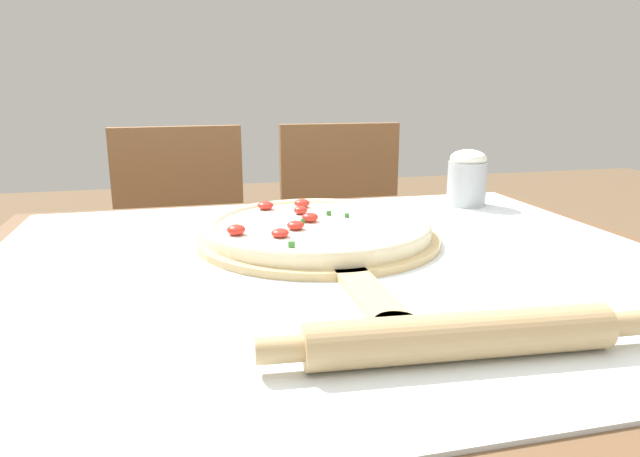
{
  "coord_description": "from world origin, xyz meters",
  "views": [
    {
      "loc": [
        -0.22,
        -0.78,
        1.01
      ],
      "look_at": [
        -0.0,
        0.09,
        0.78
      ],
      "focal_mm": 32.0,
      "sensor_mm": 36.0,
      "label": 1
    }
  ],
  "objects_px": {
    "chair_left": "(184,258)",
    "pizza_peel": "(318,241)",
    "chair_right": "(346,246)",
    "rolling_pin": "(460,336)",
    "flour_cup": "(467,177)",
    "pizza": "(315,227)"
  },
  "relations": [
    {
      "from": "chair_left",
      "to": "chair_right",
      "type": "bearing_deg",
      "value": -2.57
    },
    {
      "from": "chair_right",
      "to": "pizza",
      "type": "bearing_deg",
      "value": -108.69
    },
    {
      "from": "pizza_peel",
      "to": "chair_right",
      "type": "height_order",
      "value": "chair_right"
    },
    {
      "from": "chair_left",
      "to": "chair_right",
      "type": "height_order",
      "value": "same"
    },
    {
      "from": "rolling_pin",
      "to": "chair_left",
      "type": "relative_size",
      "value": 0.45
    },
    {
      "from": "rolling_pin",
      "to": "chair_right",
      "type": "xyz_separation_m",
      "value": [
        0.23,
        1.18,
        -0.26
      ]
    },
    {
      "from": "chair_left",
      "to": "pizza_peel",
      "type": "bearing_deg",
      "value": -76.15
    },
    {
      "from": "chair_left",
      "to": "flour_cup",
      "type": "height_order",
      "value": "chair_left"
    },
    {
      "from": "pizza_peel",
      "to": "pizza",
      "type": "xyz_separation_m",
      "value": [
        -0.0,
        0.02,
        0.02
      ]
    },
    {
      "from": "rolling_pin",
      "to": "flour_cup",
      "type": "distance_m",
      "value": 0.74
    },
    {
      "from": "flour_cup",
      "to": "pizza_peel",
      "type": "bearing_deg",
      "value": -149.5
    },
    {
      "from": "pizza_peel",
      "to": "chair_left",
      "type": "bearing_deg",
      "value": 106.42
    },
    {
      "from": "pizza_peel",
      "to": "chair_right",
      "type": "xyz_separation_m",
      "value": [
        0.27,
        0.76,
        -0.24
      ]
    },
    {
      "from": "chair_right",
      "to": "flour_cup",
      "type": "bearing_deg",
      "value": -75.96
    },
    {
      "from": "pizza_peel",
      "to": "pizza",
      "type": "relative_size",
      "value": 1.58
    },
    {
      "from": "chair_left",
      "to": "flour_cup",
      "type": "distance_m",
      "value": 0.86
    },
    {
      "from": "pizza",
      "to": "chair_left",
      "type": "height_order",
      "value": "chair_left"
    },
    {
      "from": "rolling_pin",
      "to": "flour_cup",
      "type": "height_order",
      "value": "flour_cup"
    },
    {
      "from": "chair_right",
      "to": "chair_left",
      "type": "bearing_deg",
      "value": -178.52
    },
    {
      "from": "pizza_peel",
      "to": "flour_cup",
      "type": "bearing_deg",
      "value": 30.5
    },
    {
      "from": "rolling_pin",
      "to": "chair_left",
      "type": "distance_m",
      "value": 1.24
    },
    {
      "from": "chair_left",
      "to": "chair_right",
      "type": "relative_size",
      "value": 1.0
    }
  ]
}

